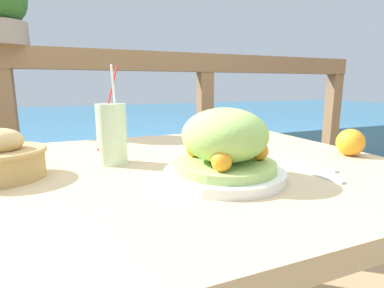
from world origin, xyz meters
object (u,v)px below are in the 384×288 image
(salad_plate, at_px, (225,149))
(bread_basket, at_px, (2,158))
(drink_glass, at_px, (112,134))
(potted_plant, at_px, (0,8))

(salad_plate, height_order, bread_basket, salad_plate)
(salad_plate, xyz_separation_m, drink_glass, (-0.20, 0.22, 0.01))
(salad_plate, xyz_separation_m, potted_plant, (-0.52, 0.90, 0.43))
(salad_plate, height_order, drink_glass, drink_glass)
(drink_glass, relative_size, bread_basket, 1.38)
(bread_basket, bearing_deg, drink_glass, 9.32)
(potted_plant, bearing_deg, bread_basket, -83.79)
(drink_glass, relative_size, potted_plant, 0.89)
(salad_plate, relative_size, bread_basket, 1.45)
(salad_plate, distance_m, drink_glass, 0.30)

